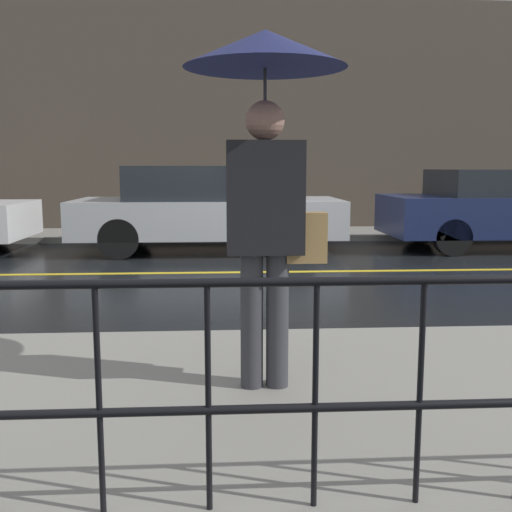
% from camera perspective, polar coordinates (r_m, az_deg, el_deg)
% --- Properties ---
extents(ground_plane, '(80.00, 80.00, 0.00)m').
position_cam_1_polar(ground_plane, '(8.38, 1.90, -1.54)').
color(ground_plane, black).
extents(sidewalk_near, '(28.00, 2.86, 0.12)m').
position_cam_1_polar(sidewalk_near, '(3.74, 9.04, -13.56)').
color(sidewalk_near, gray).
rests_on(sidewalk_near, ground_plane).
extents(sidewalk_far, '(28.00, 1.78, 0.12)m').
position_cam_1_polar(sidewalk_far, '(12.61, 0.08, 2.11)').
color(sidewalk_far, gray).
rests_on(sidewalk_far, ground_plane).
extents(lane_marking, '(25.20, 0.12, 0.01)m').
position_cam_1_polar(lane_marking, '(8.38, 1.90, -1.51)').
color(lane_marking, gold).
rests_on(lane_marking, ground_plane).
extents(building_storefront, '(28.00, 0.30, 5.06)m').
position_cam_1_polar(building_storefront, '(13.61, -0.20, 13.01)').
color(building_storefront, '#4C4238').
rests_on(building_storefront, ground_plane).
extents(railing_foreground, '(12.00, 0.04, 0.93)m').
position_cam_1_polar(railing_foreground, '(2.45, 15.46, -9.56)').
color(railing_foreground, black).
rests_on(railing_foreground, sidewalk_near).
extents(pedestrian, '(0.94, 0.94, 2.11)m').
position_cam_1_polar(pedestrian, '(3.54, 0.97, 12.60)').
color(pedestrian, '#333338').
rests_on(pedestrian, sidewalk_near).
extents(car_silver, '(4.56, 1.94, 1.47)m').
position_cam_1_polar(car_silver, '(10.45, -4.82, 4.58)').
color(car_silver, '#B2B5BA').
rests_on(car_silver, ground_plane).
extents(car_navy, '(4.48, 1.87, 1.41)m').
position_cam_1_polar(car_navy, '(11.67, 22.97, 4.22)').
color(car_navy, '#19234C').
rests_on(car_navy, ground_plane).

